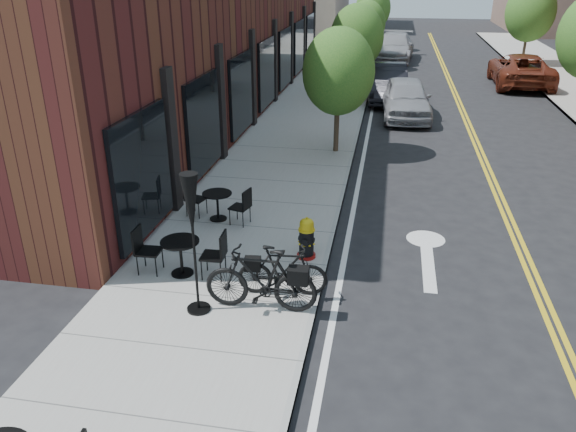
# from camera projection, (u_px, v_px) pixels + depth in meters

# --- Properties ---
(ground) EXTENTS (120.00, 120.00, 0.00)m
(ground) POSITION_uv_depth(u_px,v_px,m) (317.00, 312.00, 9.83)
(ground) COLOR black
(ground) RESTS_ON ground
(sidewalk_near) EXTENTS (4.00, 70.00, 0.12)m
(sidewalk_near) POSITION_uv_depth(u_px,v_px,m) (298.00, 141.00, 19.10)
(sidewalk_near) COLOR #9E9B93
(sidewalk_near) RESTS_ON ground
(building_near) EXTENTS (5.00, 28.00, 7.00)m
(building_near) POSITION_uv_depth(u_px,v_px,m) (202.00, 22.00, 22.01)
(building_near) COLOR #431515
(building_near) RESTS_ON ground
(tree_near_a) EXTENTS (2.20, 2.20, 3.81)m
(tree_near_a) POSITION_uv_depth(u_px,v_px,m) (338.00, 72.00, 16.93)
(tree_near_a) COLOR #382B1E
(tree_near_a) RESTS_ON sidewalk_near
(tree_near_b) EXTENTS (2.30, 2.30, 3.98)m
(tree_near_b) POSITION_uv_depth(u_px,v_px,m) (357.00, 37.00, 24.07)
(tree_near_b) COLOR #382B1E
(tree_near_b) RESTS_ON sidewalk_near
(tree_near_c) EXTENTS (2.10, 2.10, 3.67)m
(tree_near_c) POSITION_uv_depth(u_px,v_px,m) (367.00, 24.00, 31.32)
(tree_near_c) COLOR #382B1E
(tree_near_c) RESTS_ON sidewalk_near
(tree_near_d) EXTENTS (2.40, 2.40, 4.11)m
(tree_near_d) POSITION_uv_depth(u_px,v_px,m) (373.00, 8.00, 38.39)
(tree_near_d) COLOR #382B1E
(tree_near_d) RESTS_ON sidewalk_near
(tree_far_c) EXTENTS (2.80, 2.80, 4.62)m
(tree_far_c) POSITION_uv_depth(u_px,v_px,m) (530.00, 12.00, 32.29)
(tree_far_c) COLOR #382B1E
(tree_far_c) RESTS_ON sidewalk_far
(fire_hydrant) EXTENTS (0.44, 0.44, 0.88)m
(fire_hydrant) POSITION_uv_depth(u_px,v_px,m) (307.00, 238.00, 11.28)
(fire_hydrant) COLOR maroon
(fire_hydrant) RESTS_ON sidewalk_near
(bicycle_left) EXTENTS (1.95, 0.58, 1.17)m
(bicycle_left) POSITION_uv_depth(u_px,v_px,m) (261.00, 279.00, 9.49)
(bicycle_left) COLOR black
(bicycle_left) RESTS_ON sidewalk_near
(bicycle_right) EXTENTS (1.65, 0.63, 0.97)m
(bicycle_right) POSITION_uv_depth(u_px,v_px,m) (283.00, 271.00, 9.97)
(bicycle_right) COLOR black
(bicycle_right) RESTS_ON sidewalk_near
(bistro_set_b) EXTENTS (1.63, 0.83, 0.86)m
(bistro_set_b) POSITION_uv_depth(u_px,v_px,m) (217.00, 202.00, 12.96)
(bistro_set_b) COLOR black
(bistro_set_b) RESTS_ON sidewalk_near
(bistro_set_c) EXTENTS (1.71, 0.76, 0.92)m
(bistro_set_c) POSITION_uv_depth(u_px,v_px,m) (181.00, 252.00, 10.64)
(bistro_set_c) COLOR black
(bistro_set_c) RESTS_ON sidewalk_near
(patio_umbrella) EXTENTS (0.40, 0.40, 2.50)m
(patio_umbrella) POSITION_uv_depth(u_px,v_px,m) (192.00, 215.00, 8.97)
(patio_umbrella) COLOR black
(patio_umbrella) RESTS_ON sidewalk_near
(parked_car_a) EXTENTS (2.11, 4.60, 1.53)m
(parked_car_a) POSITION_uv_depth(u_px,v_px,m) (406.00, 98.00, 22.02)
(parked_car_a) COLOR #919298
(parked_car_a) RESTS_ON ground
(parked_car_b) EXTENTS (2.05, 4.88, 1.57)m
(parked_car_b) POSITION_uv_depth(u_px,v_px,m) (387.00, 83.00, 24.81)
(parked_car_b) COLOR black
(parked_car_b) RESTS_ON ground
(parked_car_c) EXTENTS (2.72, 5.80, 1.64)m
(parked_car_c) POSITION_uv_depth(u_px,v_px,m) (394.00, 47.00, 35.08)
(parked_car_c) COLOR #9F9EA3
(parked_car_c) RESTS_ON ground
(parked_car_far) EXTENTS (2.75, 5.74, 1.58)m
(parked_car_far) POSITION_uv_depth(u_px,v_px,m) (521.00, 70.00, 27.77)
(parked_car_far) COLOR maroon
(parked_car_far) RESTS_ON ground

